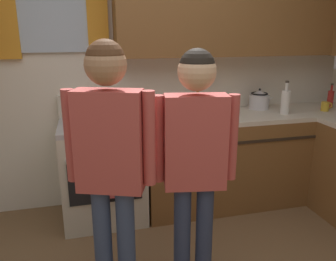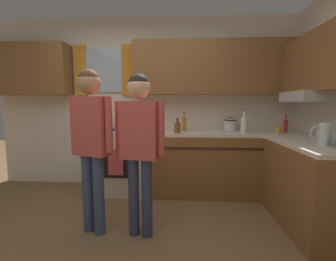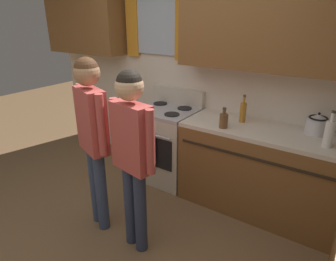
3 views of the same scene
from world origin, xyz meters
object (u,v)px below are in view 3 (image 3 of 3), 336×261
(bottle_squat_brown, at_px, (224,120))
(stovetop_kettle, at_px, (317,124))
(stove_oven, at_px, (166,143))
(adult_in_plaid, at_px, (132,144))
(bottle_oil_amber, at_px, (243,112))
(bottle_milk_white, at_px, (329,133))
(adult_left, at_px, (92,127))

(bottle_squat_brown, relative_size, stovetop_kettle, 0.75)
(stove_oven, relative_size, adult_in_plaid, 0.70)
(stove_oven, relative_size, stovetop_kettle, 4.02)
(bottle_squat_brown, distance_m, bottle_oil_amber, 0.28)
(stovetop_kettle, xyz_separation_m, adult_in_plaid, (-1.12, -1.30, -0.01))
(stove_oven, relative_size, bottle_milk_white, 3.51)
(stovetop_kettle, height_order, adult_in_plaid, adult_in_plaid)
(bottle_milk_white, height_order, bottle_oil_amber, bottle_milk_white)
(bottle_milk_white, bearing_deg, stovetop_kettle, 115.63)
(stove_oven, height_order, bottle_squat_brown, bottle_squat_brown)
(stove_oven, bearing_deg, bottle_oil_amber, 4.68)
(bottle_oil_amber, bearing_deg, stovetop_kettle, 6.59)
(bottle_squat_brown, height_order, adult_in_plaid, adult_in_plaid)
(adult_in_plaid, bearing_deg, stovetop_kettle, 49.24)
(bottle_oil_amber, bearing_deg, bottle_squat_brown, -108.94)
(bottle_milk_white, height_order, adult_in_plaid, adult_in_plaid)
(stove_oven, xyz_separation_m, bottle_milk_white, (1.72, -0.11, 0.55))
(bottle_oil_amber, distance_m, stovetop_kettle, 0.69)
(stove_oven, bearing_deg, stovetop_kettle, 5.51)
(bottle_oil_amber, bearing_deg, bottle_milk_white, -12.72)
(stove_oven, height_order, adult_left, adult_left)
(bottle_oil_amber, xyz_separation_m, adult_left, (-0.92, -1.19, 0.01))
(stovetop_kettle, xyz_separation_m, adult_left, (-1.60, -1.27, 0.03))
(stovetop_kettle, distance_m, adult_left, 2.04)
(stove_oven, distance_m, bottle_squat_brown, 0.98)
(bottle_milk_white, distance_m, adult_in_plaid, 1.62)
(stove_oven, relative_size, bottle_squat_brown, 5.37)
(stove_oven, height_order, adult_in_plaid, adult_in_plaid)
(stove_oven, height_order, bottle_oil_amber, bottle_oil_amber)
(bottle_milk_white, bearing_deg, bottle_oil_amber, 167.28)
(stovetop_kettle, bearing_deg, bottle_oil_amber, -173.41)
(adult_left, bearing_deg, bottle_milk_white, 30.24)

